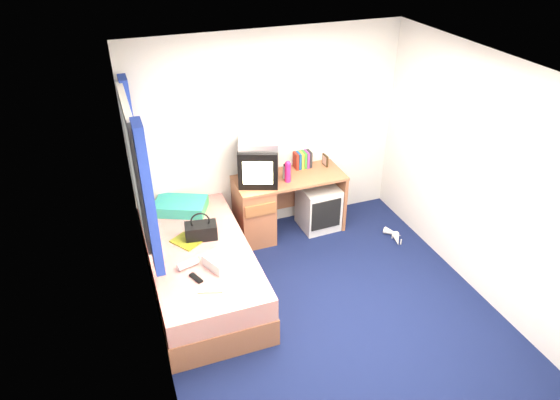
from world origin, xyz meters
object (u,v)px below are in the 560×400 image
object	(u,v)px
pillow	(181,206)
vcr	(258,143)
bed	(201,269)
water_bottle	(188,264)
remote_control	(196,278)
crt_tv	(259,165)
magazine	(186,241)
picture_frame	(325,160)
colour_swatch_fan	(210,291)
handbag	(201,230)
white_heels	(395,236)
storage_cube	(318,207)
towel	(224,259)
pink_water_bottle	(288,173)
desk	(267,205)
aerosol_can	(285,172)

from	to	relation	value
pillow	vcr	distance (m)	1.11
bed	water_bottle	size ratio (longest dim) A/B	10.00
water_bottle	remote_control	world-z (taller)	water_bottle
crt_tv	magazine	size ratio (longest dim) A/B	1.98
vcr	picture_frame	xyz separation A→B (m)	(0.88, 0.11, -0.41)
bed	colour_swatch_fan	size ratio (longest dim) A/B	9.09
handbag	white_heels	bearing A→B (deg)	6.57
storage_cube	picture_frame	bearing A→B (deg)	47.00
towel	colour_swatch_fan	bearing A→B (deg)	-122.18
picture_frame	towel	distance (m)	1.99
crt_tv	vcr	size ratio (longest dim) A/B	1.28
water_bottle	white_heels	distance (m)	2.63
towel	pink_water_bottle	bearing A→B (deg)	43.12
vcr	white_heels	xyz separation A→B (m)	(1.50, -0.64, -1.19)
desk	crt_tv	distance (m)	0.57
pink_water_bottle	towel	xyz separation A→B (m)	(-1.02, -0.95, -0.27)
white_heels	pillow	bearing A→B (deg)	164.71
white_heels	remote_control	bearing A→B (deg)	-167.53
desk	towel	bearing A→B (deg)	-127.03
handbag	water_bottle	size ratio (longest dim) A/B	1.73
water_bottle	remote_control	size ratio (longest dim) A/B	1.25
remote_control	towel	bearing A→B (deg)	1.11
storage_cube	magazine	size ratio (longest dim) A/B	1.98
picture_frame	pink_water_bottle	world-z (taller)	pink_water_bottle
picture_frame	pink_water_bottle	distance (m)	0.61
crt_tv	handbag	size ratio (longest dim) A/B	1.60
remote_control	pillow	bearing A→B (deg)	62.89
desk	white_heels	bearing A→B (deg)	-24.43
desk	magazine	distance (m)	1.23
picture_frame	aerosol_can	world-z (taller)	aerosol_can
pillow	white_heels	size ratio (longest dim) A/B	1.52
desk	white_heels	xyz separation A→B (m)	(1.41, -0.64, -0.37)
handbag	towel	bearing A→B (deg)	-69.22
handbag	water_bottle	bearing A→B (deg)	-109.33
colour_swatch_fan	white_heels	xyz separation A→B (m)	(2.43, 0.76, -0.51)
pillow	water_bottle	bearing A→B (deg)	-96.94
colour_swatch_fan	bed	bearing A→B (deg)	86.41
picture_frame	towel	bearing A→B (deg)	-147.68
pillow	remote_control	world-z (taller)	pillow
bed	remote_control	xyz separation A→B (m)	(-0.13, -0.46, 0.28)
desk	colour_swatch_fan	size ratio (longest dim) A/B	5.91
vcr	storage_cube	bearing A→B (deg)	13.77
crt_tv	picture_frame	bearing A→B (deg)	27.90
water_bottle	remote_control	bearing A→B (deg)	-80.01
vcr	water_bottle	world-z (taller)	vcr
picture_frame	remote_control	distance (m)	2.31
magazine	towel	bearing A→B (deg)	-59.89
desk	picture_frame	distance (m)	0.90
towel	vcr	bearing A→B (deg)	56.46
vcr	towel	bearing A→B (deg)	-105.46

